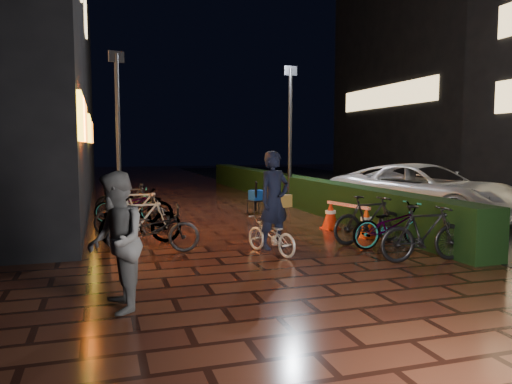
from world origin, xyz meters
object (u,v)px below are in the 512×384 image
object	(u,v)px
bystander_person	(116,242)
cyclist	(273,216)
van	(424,191)
cart_assembly	(257,196)
traffic_barrier	(348,218)

from	to	relation	value
bystander_person	cyclist	world-z (taller)	cyclist
bystander_person	van	xyz separation A→B (m)	(8.59, 5.66, -0.11)
van	cart_assembly	size ratio (longest dim) A/B	5.42
van	cyclist	world-z (taller)	cyclist
bystander_person	van	world-z (taller)	bystander_person
van	cyclist	xyz separation A→B (m)	(-5.66, -3.17, -0.04)
van	traffic_barrier	xyz separation A→B (m)	(-3.18, -1.47, -0.43)
cyclist	bystander_person	bearing A→B (deg)	-139.55
bystander_person	traffic_barrier	size ratio (longest dim) A/B	1.02
bystander_person	traffic_barrier	xyz separation A→B (m)	(5.40, 4.19, -0.54)
bystander_person	cart_assembly	world-z (taller)	bystander_person
cyclist	cart_assembly	world-z (taller)	cyclist
bystander_person	cyclist	xyz separation A→B (m)	(2.93, 2.50, -0.15)
van	cyclist	distance (m)	6.48
van	bystander_person	bearing A→B (deg)	-169.67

